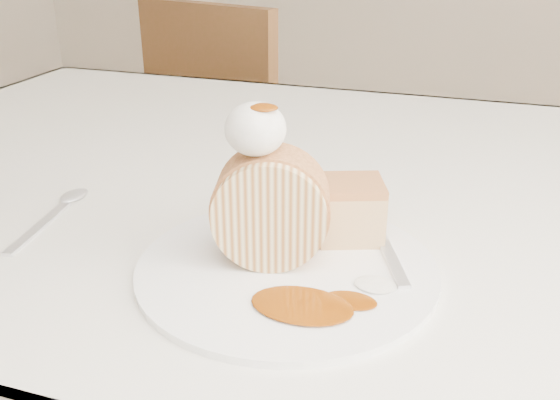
% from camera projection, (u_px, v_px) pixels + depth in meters
% --- Properties ---
extents(table, '(1.40, 0.90, 0.75)m').
position_uv_depth(table, '(314.00, 240.00, 0.82)').
color(table, silver).
rests_on(table, ground).
extents(chair_far, '(0.51, 0.51, 0.87)m').
position_uv_depth(chair_far, '(235.00, 140.00, 1.71)').
color(chair_far, brown).
rests_on(chair_far, ground).
extents(plate, '(0.36, 0.36, 0.01)m').
position_uv_depth(plate, '(287.00, 268.00, 0.57)').
color(plate, white).
rests_on(plate, table).
extents(roulade_slice, '(0.11, 0.08, 0.10)m').
position_uv_depth(roulade_slice, '(271.00, 208.00, 0.56)').
color(roulade_slice, beige).
rests_on(roulade_slice, plate).
extents(cake_chunk, '(0.08, 0.07, 0.05)m').
position_uv_depth(cake_chunk, '(350.00, 213.00, 0.61)').
color(cake_chunk, '#CA804C').
rests_on(cake_chunk, plate).
extents(whipped_cream, '(0.05, 0.05, 0.05)m').
position_uv_depth(whipped_cream, '(255.00, 129.00, 0.53)').
color(whipped_cream, white).
rests_on(whipped_cream, roulade_slice).
extents(caramel_drizzle, '(0.03, 0.02, 0.01)m').
position_uv_depth(caramel_drizzle, '(263.00, 100.00, 0.52)').
color(caramel_drizzle, '#713004').
rests_on(caramel_drizzle, whipped_cream).
extents(caramel_pool, '(0.10, 0.08, 0.00)m').
position_uv_depth(caramel_pool, '(302.00, 305.00, 0.51)').
color(caramel_pool, '#713004').
rests_on(caramel_pool, plate).
extents(fork, '(0.08, 0.16, 0.00)m').
position_uv_depth(fork, '(389.00, 254.00, 0.59)').
color(fork, silver).
rests_on(fork, plate).
extents(spoon, '(0.04, 0.15, 0.00)m').
position_uv_depth(spoon, '(39.00, 227.00, 0.65)').
color(spoon, silver).
rests_on(spoon, table).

